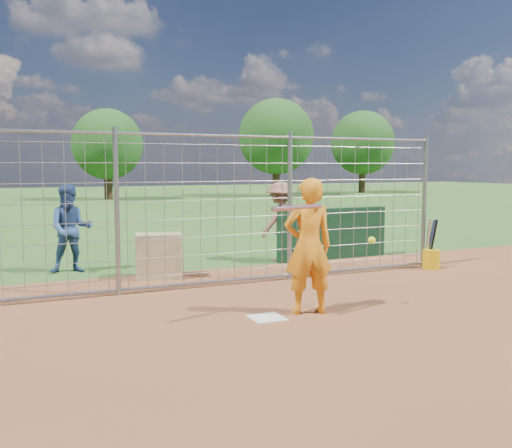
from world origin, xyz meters
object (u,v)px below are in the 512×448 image
bucket_with_bats (431,257)px  equipment_bin (159,256)px  batter (308,246)px  bystander_a (71,229)px  bystander_c (280,221)px

bucket_with_bats → equipment_bin: bearing=165.3°
batter → bystander_a: bearing=-47.9°
bystander_a → bucket_with_bats: (6.42, -2.54, -0.58)m
bystander_a → equipment_bin: size_ratio=2.07×
bystander_a → batter: bearing=-52.9°
batter → equipment_bin: batter is taller
batter → bucket_with_bats: size_ratio=1.89×
bystander_a → bystander_c: 4.24m
bystander_a → equipment_bin: bearing=-34.4°
batter → bystander_c: (1.67, 4.11, -0.09)m
bystander_c → bucket_with_bats: bearing=109.6°
bystander_a → equipment_bin: (1.36, -1.21, -0.43)m
batter → bystander_a: batter is taller
bystander_a → bucket_with_bats: 6.93m
bystander_c → bystander_a: bearing=-30.4°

